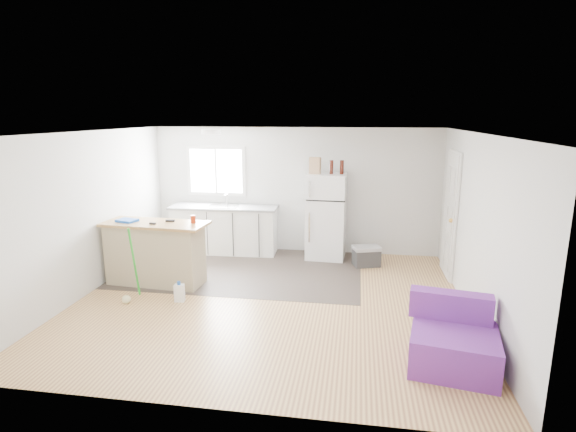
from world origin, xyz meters
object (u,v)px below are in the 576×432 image
Objects in this scene: cooler at (366,256)px; purple_seat at (453,342)px; cleaner_jug at (179,293)px; cardboard_box at (315,166)px; blue_tray at (127,220)px; red_cup at (193,219)px; peninsula at (155,253)px; refrigerator at (326,216)px; mop at (129,287)px; bottle_right at (342,167)px; bottle_left at (331,167)px; kitchen_cabinets at (225,229)px.

purple_seat reaches higher than cooler.
purple_seat reaches higher than cleaner_jug.
blue_tray is at bearing -148.78° from cardboard_box.
red_cup is (-0.01, 0.69, 0.93)m from cleaner_jug.
peninsula is 3.12m from refrigerator.
cardboard_box is at bearing 34.94° from mop.
bottle_right is at bearing -5.65° from refrigerator.
peninsula is 4.54m from purple_seat.
cardboard_box is at bearing -172.47° from bottle_left.
kitchen_cabinets is 5.05m from purple_seat.
refrigerator reaches higher than peninsula.
kitchen_cabinets is 8.30× the size of bottle_left.
cardboard_box reaches higher than kitchen_cabinets.
peninsula is 1.48× the size of mop.
cleaner_jug is at bearing -130.60° from bottle_left.
refrigerator is 0.96m from bottle_right.
peninsula is at bearing -142.85° from refrigerator.
refrigerator is 0.97m from cardboard_box.
mop is (-3.38, -2.13, 0.05)m from cooler.
peninsula is at bearing -148.71° from bottle_right.
refrigerator is 1.41× the size of mop.
mop is at bearing -137.43° from bottle_left.
red_cup reaches higher than peninsula.
cooler is at bearing -10.97° from kitchen_cabinets.
mop is at bearing -106.58° from kitchen_cabinets.
refrigerator is 5.28× the size of blue_tray.
mop is (-0.06, -0.77, -0.27)m from peninsula.
cooler is at bearing -27.08° from bottle_left.
cleaner_jug is (0.04, -2.42, -0.33)m from kitchen_cabinets.
cardboard_box reaches higher than mop.
peninsula is at bearing -174.79° from red_cup.
blue_tray reaches higher than cleaner_jug.
purple_seat is 4.17m from cardboard_box.
bottle_left is (2.64, 1.71, 1.21)m from peninsula.
blue_tray is at bearing -174.51° from peninsula.
mop is 3.95m from bottle_left.
bottle_right is (2.19, 2.35, 1.58)m from cleaner_jug.
cleaner_jug is at bearing -133.03° from bottle_right.
refrigerator is at bearing 21.44° from cardboard_box.
cardboard_box is at bearing -174.49° from bottle_right.
purple_seat is at bearing -24.94° from cleaner_jug.
peninsula is 5.48× the size of cleaner_jug.
kitchen_cabinets is 2.00m from refrigerator.
peninsula is at bearing -144.55° from cardboard_box.
purple_seat is 3.73m from cleaner_jug.
bottle_left is at bearing 42.29° from cleaner_jug.
blue_tray is at bearing 142.59° from cleaner_jug.
refrigerator is 0.92m from bottle_left.
kitchen_cabinets reaches higher than purple_seat.
peninsula is 13.86× the size of red_cup.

